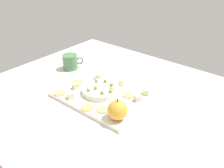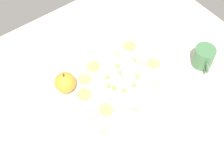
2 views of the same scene
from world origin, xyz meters
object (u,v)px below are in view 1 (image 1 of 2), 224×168
cracker_3 (128,95)px  grape_4 (96,87)px  cheese_cube_2 (98,77)px  cup (70,62)px  platter (104,96)px  cracker_0 (77,81)px  grape_7 (112,88)px  cheese_cube_5 (70,95)px  grape_2 (89,89)px  cracker_2 (87,108)px  grape_5 (102,92)px  cheese_cube_4 (146,91)px  grape_0 (112,84)px  grape_6 (105,81)px  cheese_cube_0 (76,86)px  grape_3 (96,80)px  cheese_cube_3 (121,82)px  cheese_cube_1 (138,98)px  grape_1 (111,91)px  cracker_4 (119,107)px  cracker_5 (60,93)px  apple_whole (117,110)px  cracker_1 (103,110)px  serving_dish (101,90)px

cracker_3 → grape_4: bearing=33.2°
cheese_cube_2 → cup: bearing=-4.6°
platter → cup: 33.64cm
cracker_0 → grape_7: (-19.22, -1.97, 2.88)cm
cheese_cube_5 → grape_2: grape_2 is taller
cracker_2 → grape_5: grape_5 is taller
cheese_cube_4 → grape_0: (13.19, 6.94, 1.81)cm
cheese_cube_5 → grape_0: 18.13cm
grape_0 → grape_7: 3.01cm
grape_2 → cracker_0: bearing=-22.8°
grape_5 → cup: bearing=-21.2°
grape_2 → grape_6: same height
cheese_cube_0 → grape_3: grape_3 is taller
platter → cheese_cube_3: cheese_cube_3 is taller
cheese_cube_1 → grape_7: (11.25, 2.73, 1.82)cm
grape_7 → platter: bearing=39.9°
cracker_3 → grape_1: 7.96cm
cracker_4 → cracker_0: bearing=-8.2°
grape_0 → cracker_0: bearing=13.7°
grape_3 → grape_2: bearing=109.3°
cracker_5 → cracker_2: bearing=179.7°
cheese_cube_5 → grape_3: bearing=-97.7°
apple_whole → grape_6: apple_whole is taller
cheese_cube_3 → cup: bearing=1.6°
cheese_cube_3 → grape_5: grape_5 is taller
grape_0 → grape_3: 7.52cm
cheese_cube_4 → grape_2: bearing=42.7°
cracker_1 → grape_0: bearing=-62.8°
cheese_cube_3 → cracker_5: size_ratio=0.51×
grape_3 → cracker_4: bearing=160.1°
cheese_cube_2 → cracker_4: size_ratio=0.51×
cheese_cube_4 → grape_6: 18.48cm
grape_3 → cup: size_ratio=0.18×
grape_2 → grape_4: size_ratio=1.00×
cheese_cube_1 → grape_6: bearing=-0.2°
cracker_2 → grape_2: 9.38cm
grape_1 → cheese_cube_5: bearing=41.2°
cracker_2 → cup: cup is taller
grape_5 → cracker_0: bearing=-10.2°
grape_2 → grape_5: (-5.86, -1.97, -0.03)cm
cheese_cube_3 → grape_7: bearing=101.3°
cheese_cube_3 → grape_1: size_ratio=1.45×
grape_0 → cheese_cube_3: bearing=-92.7°
cheese_cube_0 → grape_2: size_ratio=1.45×
cracker_4 → cracker_5: bearing=17.0°
cheese_cube_1 → cup: 46.08cm
platter → serving_dish: (2.08, -0.04, 1.96)cm
cracker_5 → grape_1: bearing=-148.3°
cracker_4 → grape_7: 10.83cm
cheese_cube_5 → grape_0: bearing=-120.7°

